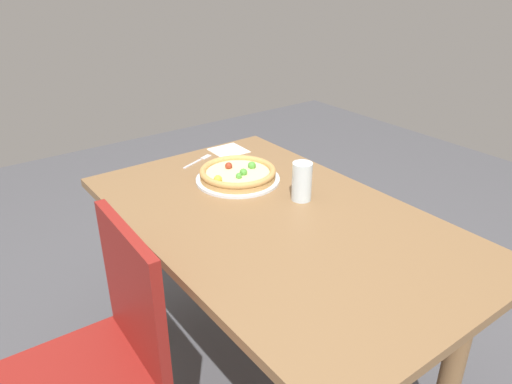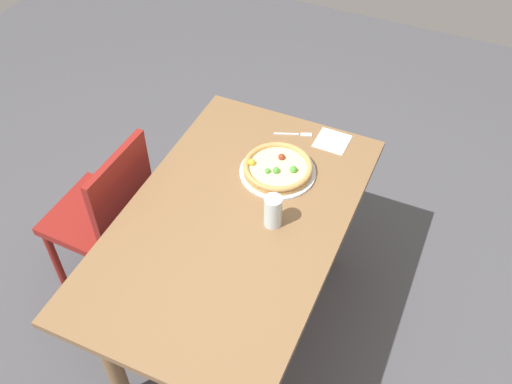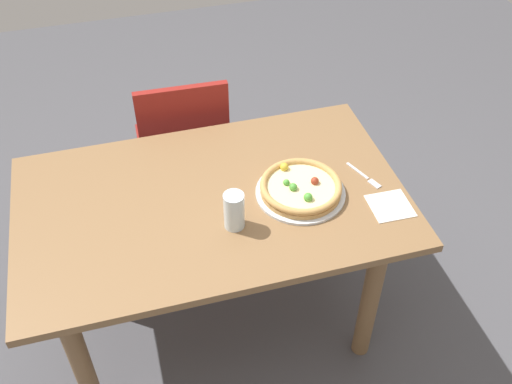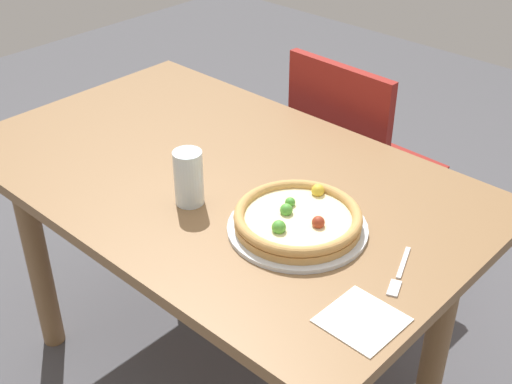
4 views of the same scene
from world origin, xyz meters
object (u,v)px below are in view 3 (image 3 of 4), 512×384
pizza (301,187)px  fork (366,178)px  chair_near (184,148)px  drinking_glass (234,211)px  plate (300,193)px  napkin (390,206)px  dining_table (213,224)px

pizza → fork: size_ratio=1.81×
chair_near → drinking_glass: size_ratio=6.52×
chair_near → plate: chair_near is taller
chair_near → pizza: bearing=-63.9°
fork → drinking_glass: size_ratio=1.17×
fork → napkin: bearing=-13.7°
chair_near → napkin: size_ratio=6.35×
dining_table → napkin: (-0.59, 0.20, 0.13)m
plate → pizza: bearing=-58.5°
dining_table → fork: 0.58m
fork → drinking_glass: drinking_glass is taller
drinking_glass → napkin: 0.55m
chair_near → fork: (-0.57, 0.67, 0.26)m
napkin → fork: bearing=-82.1°
drinking_glass → plate: bearing=-161.5°
drinking_glass → dining_table: bearing=-71.9°
dining_table → plate: plate is taller
pizza → plate: bearing=121.5°
plate → fork: (-0.26, -0.02, -0.00)m
dining_table → pizza: size_ratio=4.70×
pizza → fork: bearing=-176.6°
fork → napkin: size_ratio=1.14×
fork → dining_table: bearing=-116.0°
plate → drinking_glass: 0.28m
drinking_glass → napkin: size_ratio=0.97×
dining_table → pizza: (-0.31, 0.06, 0.16)m
chair_near → napkin: bearing=-52.9°
pizza → drinking_glass: 0.28m
fork → chair_near: bearing=-161.4°
chair_near → plate: bearing=-63.9°
pizza → dining_table: bearing=-10.7°
dining_table → plate: size_ratio=4.27×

